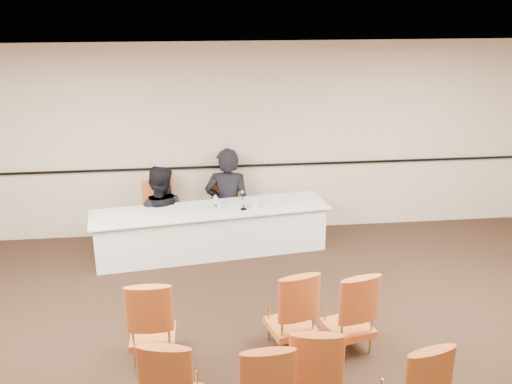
# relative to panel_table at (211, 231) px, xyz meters

# --- Properties ---
(ceiling) EXTENTS (10.00, 10.00, 0.00)m
(ceiling) POSITION_rel_panel_table_xyz_m (0.50, -3.20, 2.65)
(ceiling) COLOR silver
(ceiling) RESTS_ON ground
(wall_back) EXTENTS (10.00, 0.04, 3.00)m
(wall_back) POSITION_rel_panel_table_xyz_m (0.50, 0.80, 1.15)
(wall_back) COLOR beige
(wall_back) RESTS_ON ground
(wall_rail) EXTENTS (9.80, 0.04, 0.03)m
(wall_rail) POSITION_rel_panel_table_xyz_m (0.50, 0.76, 0.75)
(wall_rail) COLOR black
(wall_rail) RESTS_ON wall_back
(panel_table) EXTENTS (3.53, 1.26, 0.69)m
(panel_table) POSITION_rel_panel_table_xyz_m (0.00, 0.00, 0.00)
(panel_table) COLOR white
(panel_table) RESTS_ON ground
(panelist_main) EXTENTS (0.79, 0.59, 1.96)m
(panelist_main) POSITION_rel_panel_table_xyz_m (0.29, 0.57, 0.12)
(panelist_main) COLOR black
(panelist_main) RESTS_ON ground
(panelist_main_chair) EXTENTS (0.56, 0.56, 0.95)m
(panelist_main_chair) POSITION_rel_panel_table_xyz_m (0.29, 0.57, 0.13)
(panelist_main_chair) COLOR #C16622
(panelist_main_chair) RESTS_ON ground
(panelist_second) EXTENTS (0.94, 0.78, 1.76)m
(panelist_second) POSITION_rel_panel_table_xyz_m (-0.76, 0.43, 0.02)
(panelist_second) COLOR black
(panelist_second) RESTS_ON ground
(panelist_second_chair) EXTENTS (0.56, 0.56, 0.95)m
(panelist_second_chair) POSITION_rel_panel_table_xyz_m (-0.76, 0.43, 0.13)
(panelist_second_chair) COLOR #C16622
(panelist_second_chair) RESTS_ON ground
(papers) EXTENTS (0.35, 0.29, 0.00)m
(papers) POSITION_rel_panel_table_xyz_m (0.59, 0.05, 0.35)
(papers) COLOR white
(papers) RESTS_ON panel_table
(microphone) EXTENTS (0.10, 0.18, 0.25)m
(microphone) POSITION_rel_panel_table_xyz_m (0.47, -0.08, 0.47)
(microphone) COLOR black
(microphone) RESTS_ON panel_table
(water_bottle) EXTENTS (0.09, 0.09, 0.21)m
(water_bottle) POSITION_rel_panel_table_xyz_m (0.07, 0.01, 0.45)
(water_bottle) COLOR #16737C
(water_bottle) RESTS_ON panel_table
(drinking_glass) EXTENTS (0.07, 0.07, 0.10)m
(drinking_glass) POSITION_rel_panel_table_xyz_m (0.12, -0.06, 0.40)
(drinking_glass) COLOR silver
(drinking_glass) RESTS_ON panel_table
(coffee_cup) EXTENTS (0.11, 0.11, 0.14)m
(coffee_cup) POSITION_rel_panel_table_xyz_m (0.64, -0.04, 0.42)
(coffee_cup) COLOR white
(coffee_cup) RESTS_ON panel_table
(aud_chair_front_left) EXTENTS (0.51, 0.51, 0.95)m
(aud_chair_front_left) POSITION_rel_panel_table_xyz_m (-0.72, -2.52, 0.13)
(aud_chair_front_left) COLOR #C16622
(aud_chair_front_left) RESTS_ON ground
(aud_chair_front_mid) EXTENTS (0.61, 0.61, 0.95)m
(aud_chair_front_mid) POSITION_rel_panel_table_xyz_m (0.75, -2.49, 0.13)
(aud_chair_front_mid) COLOR #C16622
(aud_chair_front_mid) RESTS_ON ground
(aud_chair_front_right) EXTENTS (0.61, 0.61, 0.95)m
(aud_chair_front_right) POSITION_rel_panel_table_xyz_m (1.37, -2.59, 0.13)
(aud_chair_front_right) COLOR #C16622
(aud_chair_front_right) RESTS_ON ground
(aud_chair_back_left) EXTENTS (0.60, 0.60, 0.95)m
(aud_chair_back_left) POSITION_rel_panel_table_xyz_m (-0.49, -3.56, 0.13)
(aud_chair_back_left) COLOR #C16622
(aud_chair_back_left) RESTS_ON ground
(aud_chair_back_mid) EXTENTS (0.52, 0.52, 0.95)m
(aud_chair_back_mid) POSITION_rel_panel_table_xyz_m (0.30, -3.70, 0.13)
(aud_chair_back_mid) COLOR #C16622
(aud_chair_back_mid) RESTS_ON ground
(aud_chair_back_right) EXTENTS (0.61, 0.61, 0.95)m
(aud_chair_back_right) POSITION_rel_panel_table_xyz_m (1.58, -3.85, 0.13)
(aud_chair_back_right) COLOR #C16622
(aud_chair_back_right) RESTS_ON ground
(aud_chair_extra) EXTENTS (0.57, 0.57, 0.95)m
(aud_chair_extra) POSITION_rel_panel_table_xyz_m (0.79, -3.52, 0.13)
(aud_chair_extra) COLOR #C16622
(aud_chair_extra) RESTS_ON ground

